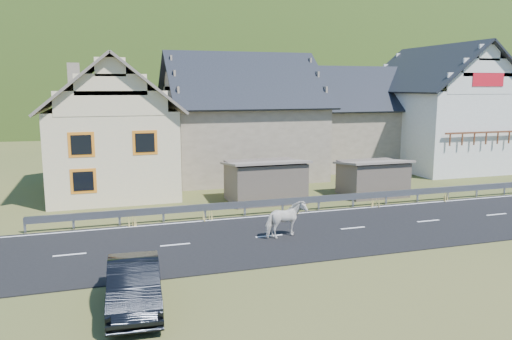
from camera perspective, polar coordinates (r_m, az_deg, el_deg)
name	(u,v)px	position (r m, az deg, el deg)	size (l,w,h in m)	color
ground	(353,229)	(23.04, 11.00, -6.63)	(160.00, 160.00, 0.00)	#34411A
road	(353,228)	(23.04, 11.00, -6.58)	(60.00, 7.00, 0.04)	black
lane_markings	(353,228)	(23.03, 11.01, -6.52)	(60.00, 6.60, 0.01)	silver
guardrail	(319,199)	(26.09, 7.19, -3.35)	(28.10, 0.09, 0.75)	#93969B
shed_left	(265,182)	(27.82, 1.04, -1.34)	(4.30, 3.30, 2.40)	#685A4C
shed_right	(372,179)	(30.08, 13.17, -0.96)	(3.80, 2.90, 2.20)	#685A4C
house_cream	(111,120)	(31.46, -16.29, 5.53)	(7.80, 9.80, 8.30)	beige
house_stone_a	(241,111)	(35.78, -1.78, 6.78)	(10.80, 9.80, 8.90)	gray
house_stone_b	(352,113)	(41.44, 10.96, 6.44)	(9.80, 8.80, 8.10)	gray
house_white	(439,103)	(42.16, 20.22, 7.21)	(8.80, 10.80, 9.70)	silver
mountain	(142,154)	(201.74, -12.92, 1.78)	(440.00, 280.00, 260.00)	#1B3111
horse	(286,220)	(21.16, 3.42, -5.67)	(1.80, 0.82, 1.52)	silver
car	(134,285)	(15.19, -13.77, -12.60)	(1.46, 4.19, 1.38)	black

